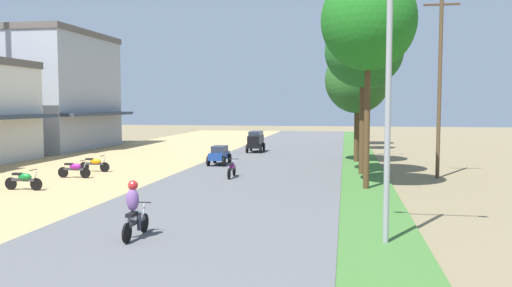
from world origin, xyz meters
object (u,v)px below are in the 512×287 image
at_px(parked_motorbike_third, 24,179).
at_px(streetlamp_near, 389,70).
at_px(median_tree_second, 364,52).
at_px(utility_pole_near, 440,84).
at_px(median_tree_nearest, 369,21).
at_px(car_van_black, 256,140).
at_px(motorbike_ahead_third, 232,168).
at_px(parked_motorbike_fourth, 75,169).
at_px(motorbike_ahead_second, 135,211).
at_px(median_tree_fifth, 359,79).
at_px(streetlamp_mid, 362,100).
at_px(median_tree_fourth, 358,63).
at_px(median_tree_third, 357,80).
at_px(streetlamp_far, 356,96).
at_px(parked_motorbike_fifth, 95,163).
at_px(car_sedan_blue, 219,154).

xyz_separation_m(parked_motorbike_third, streetlamp_near, (15.16, -6.33, 4.22)).
height_order(median_tree_second, utility_pole_near, utility_pole_near).
bearing_deg(median_tree_nearest, car_van_black, 115.31).
distance_m(utility_pole_near, motorbike_ahead_third, 11.65).
bearing_deg(median_tree_nearest, parked_motorbike_third, -168.29).
bearing_deg(utility_pole_near, parked_motorbike_third, -158.14).
distance_m(parked_motorbike_fourth, streetlamp_near, 18.63).
xyz_separation_m(parked_motorbike_fourth, motorbike_ahead_second, (7.98, -11.09, 0.30)).
bearing_deg(median_tree_fifth, streetlamp_mid, -90.47).
bearing_deg(median_tree_fourth, median_tree_nearest, -90.13).
bearing_deg(motorbike_ahead_third, median_tree_nearest, -18.79).
relative_size(parked_motorbike_third, parked_motorbike_fourth, 1.00).
bearing_deg(streetlamp_mid, median_tree_nearest, -90.70).
relative_size(median_tree_third, utility_pole_near, 0.81).
distance_m(median_tree_fourth, car_van_black, 10.74).
relative_size(median_tree_second, streetlamp_mid, 1.21).
bearing_deg(car_van_black, parked_motorbike_fourth, -112.83).
relative_size(parked_motorbike_fourth, motorbike_ahead_third, 1.00).
height_order(parked_motorbike_third, parked_motorbike_fourth, same).
bearing_deg(motorbike_ahead_third, streetlamp_mid, 60.25).
xyz_separation_m(car_van_black, motorbike_ahead_second, (1.22, -27.14, -0.17)).
distance_m(median_tree_nearest, streetlamp_far, 36.03).
xyz_separation_m(motorbike_ahead_second, motorbike_ahead_third, (0.04, 12.52, -0.28)).
height_order(parked_motorbike_fourth, parked_motorbike_fifth, same).
bearing_deg(median_tree_fifth, car_sedan_blue, -115.57).
xyz_separation_m(parked_motorbike_fourth, median_tree_fourth, (14.80, 19.41, 6.74)).
distance_m(parked_motorbike_third, streetlamp_far, 42.09).
distance_m(parked_motorbike_fourth, utility_pole_near, 19.44).
bearing_deg(median_tree_nearest, parked_motorbike_fifth, 167.29).
bearing_deg(parked_motorbike_third, median_tree_fourth, 57.26).
bearing_deg(median_tree_second, parked_motorbike_fifth, -173.51).
bearing_deg(motorbike_ahead_second, car_van_black, 92.57).
relative_size(parked_motorbike_fourth, median_tree_nearest, 0.18).
relative_size(parked_motorbike_fourth, median_tree_fourth, 0.20).
relative_size(parked_motorbike_third, motorbike_ahead_second, 1.00).
bearing_deg(parked_motorbike_third, parked_motorbike_fifth, 89.24).
height_order(streetlamp_mid, streetlamp_far, streetlamp_far).
bearing_deg(parked_motorbike_third, streetlamp_mid, 49.10).
bearing_deg(median_tree_fifth, median_tree_fourth, -92.06).
bearing_deg(median_tree_third, parked_motorbike_third, -135.49).
height_order(median_tree_third, streetlamp_far, streetlamp_far).
height_order(median_tree_fifth, motorbike_ahead_third, median_tree_fifth).
distance_m(median_tree_fifth, streetlamp_near, 36.20).
relative_size(median_tree_nearest, utility_pole_near, 1.03).
bearing_deg(median_tree_nearest, median_tree_fifth, 89.41).
distance_m(median_tree_second, car_sedan_blue, 10.93).
height_order(parked_motorbike_third, median_tree_nearest, median_tree_nearest).
height_order(utility_pole_near, motorbike_ahead_third, utility_pole_near).
bearing_deg(median_tree_third, utility_pole_near, -59.79).
bearing_deg(motorbike_ahead_third, median_tree_third, 54.42).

